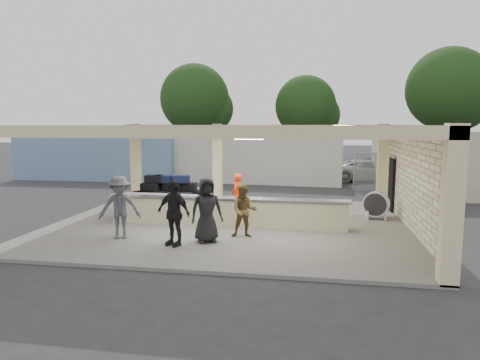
% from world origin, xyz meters
% --- Properties ---
extents(ground, '(120.00, 120.00, 0.00)m').
position_xyz_m(ground, '(0.00, 0.00, 0.00)').
color(ground, '#272629').
rests_on(ground, ground).
extents(pavilion, '(12.01, 10.00, 3.55)m').
position_xyz_m(pavilion, '(0.21, 0.66, 1.35)').
color(pavilion, slate).
rests_on(pavilion, ground).
extents(baggage_counter, '(8.20, 0.58, 0.98)m').
position_xyz_m(baggage_counter, '(0.00, -0.50, 0.59)').
color(baggage_counter, beige).
rests_on(baggage_counter, pavilion).
extents(luggage_cart, '(2.73, 1.73, 1.57)m').
position_xyz_m(luggage_cart, '(-2.42, 0.53, 0.98)').
color(luggage_cart, silver).
rests_on(luggage_cart, pavilion).
extents(drum_fan, '(0.97, 0.61, 1.02)m').
position_xyz_m(drum_fan, '(5.13, 1.43, 0.65)').
color(drum_fan, silver).
rests_on(drum_fan, pavilion).
extents(baggage_handler, '(0.42, 0.64, 1.64)m').
position_xyz_m(baggage_handler, '(0.11, 0.81, 0.92)').
color(baggage_handler, '#EF370C').
rests_on(baggage_handler, pavilion).
extents(passenger_a, '(0.83, 0.46, 1.63)m').
position_xyz_m(passenger_a, '(0.82, -1.82, 0.91)').
color(passenger_a, brown).
rests_on(passenger_a, pavilion).
extents(passenger_b, '(1.18, 0.78, 1.89)m').
position_xyz_m(passenger_b, '(-1.01, -3.04, 1.04)').
color(passenger_b, black).
rests_on(passenger_b, pavilion).
extents(passenger_c, '(1.30, 0.82, 1.90)m').
position_xyz_m(passenger_c, '(-2.85, -2.59, 1.05)').
color(passenger_c, '#4C4B50').
rests_on(passenger_c, pavilion).
extents(passenger_d, '(1.00, 0.76, 1.90)m').
position_xyz_m(passenger_d, '(-0.17, -2.54, 1.05)').
color(passenger_d, black).
rests_on(passenger_d, pavilion).
extents(car_white_a, '(4.91, 2.89, 1.32)m').
position_xyz_m(car_white_a, '(6.26, 13.07, 0.66)').
color(car_white_a, silver).
rests_on(car_white_a, ground).
extents(car_white_b, '(4.62, 2.43, 1.39)m').
position_xyz_m(car_white_b, '(13.10, 14.29, 0.69)').
color(car_white_b, silver).
rests_on(car_white_b, ground).
extents(car_dark, '(4.28, 2.04, 1.37)m').
position_xyz_m(car_dark, '(7.62, 15.55, 0.69)').
color(car_dark, black).
rests_on(car_dark, ground).
extents(container_white, '(12.55, 3.43, 2.69)m').
position_xyz_m(container_white, '(-1.66, 11.48, 1.34)').
color(container_white, silver).
rests_on(container_white, ground).
extents(container_blue, '(10.47, 2.82, 2.70)m').
position_xyz_m(container_blue, '(-10.80, 11.09, 1.35)').
color(container_blue, '#6683A4').
rests_on(container_blue, ground).
extents(fence, '(12.06, 0.06, 2.03)m').
position_xyz_m(fence, '(11.00, 9.00, 1.05)').
color(fence, gray).
rests_on(fence, ground).
extents(tree_left, '(6.60, 6.30, 9.00)m').
position_xyz_m(tree_left, '(-7.68, 24.16, 5.59)').
color(tree_left, '#382619').
rests_on(tree_left, ground).
extents(tree_mid, '(6.00, 5.60, 8.00)m').
position_xyz_m(tree_mid, '(2.32, 26.16, 4.96)').
color(tree_mid, '#382619').
rests_on(tree_mid, ground).
extents(tree_right, '(7.20, 7.00, 10.00)m').
position_xyz_m(tree_right, '(14.32, 25.16, 6.21)').
color(tree_right, '#382619').
rests_on(tree_right, ground).
extents(adjacent_building, '(6.00, 8.00, 3.20)m').
position_xyz_m(adjacent_building, '(9.50, 10.00, 1.60)').
color(adjacent_building, beige).
rests_on(adjacent_building, ground).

